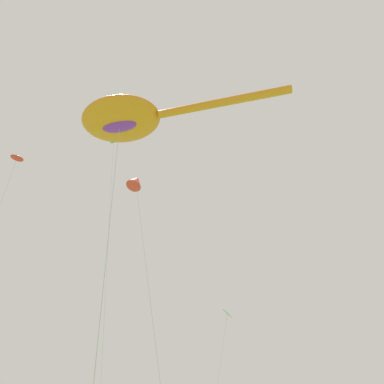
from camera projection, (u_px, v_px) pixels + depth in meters
The scene contains 5 objects.
big_show_kite at pixel (127, 119), 19.45m from camera, with size 4.63×13.02×17.54m.
small_kite_delta_white at pixel (16, 160), 26.32m from camera, with size 1.93×4.91×19.87m.
small_kite_stunt_black at pixel (227, 319), 22.39m from camera, with size 0.81×2.15×8.25m.
small_kite_tiny_distant at pixel (113, 147), 31.92m from camera, with size 1.22×3.33×25.30m.
small_kite_bird_shape at pixel (136, 182), 19.24m from camera, with size 1.54×3.31×14.13m.
Camera 1 is at (-8.50, 3.97, 1.66)m, focal length 29.22 mm.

